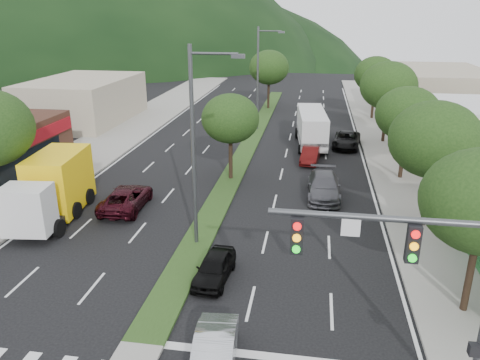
% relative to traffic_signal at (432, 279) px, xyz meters
% --- Properties ---
extents(ground, '(160.00, 160.00, 0.00)m').
position_rel_traffic_signal_xyz_m(ground, '(-9.03, 1.54, -4.65)').
color(ground, black).
rests_on(ground, ground).
extents(sidewalk_right, '(5.00, 90.00, 0.15)m').
position_rel_traffic_signal_xyz_m(sidewalk_right, '(3.47, 26.54, -4.57)').
color(sidewalk_right, gray).
rests_on(sidewalk_right, ground).
extents(sidewalk_left, '(6.00, 90.00, 0.15)m').
position_rel_traffic_signal_xyz_m(sidewalk_left, '(-22.03, 26.54, -4.57)').
color(sidewalk_left, gray).
rests_on(sidewalk_left, ground).
extents(median, '(1.60, 56.00, 0.12)m').
position_rel_traffic_signal_xyz_m(median, '(-9.03, 29.54, -4.59)').
color(median, '#223915').
rests_on(median, ground).
extents(traffic_signal, '(6.12, 0.40, 7.00)m').
position_rel_traffic_signal_xyz_m(traffic_signal, '(0.00, 0.00, 0.00)').
color(traffic_signal, '#47494C').
rests_on(traffic_signal, ground).
extents(bldg_left_far, '(9.00, 14.00, 4.60)m').
position_rel_traffic_signal_xyz_m(bldg_left_far, '(-28.03, 35.54, -2.35)').
color(bldg_left_far, '#B5AA90').
rests_on(bldg_left_far, ground).
extents(bldg_right_far, '(10.00, 16.00, 5.20)m').
position_rel_traffic_signal_xyz_m(bldg_right_far, '(10.47, 45.54, -2.05)').
color(bldg_right_far, '#B5AA90').
rests_on(bldg_right_far, ground).
extents(hill_far, '(176.00, 132.00, 82.00)m').
position_rel_traffic_signal_xyz_m(hill_far, '(-89.03, 111.54, -4.65)').
color(hill_far, black).
rests_on(hill_far, ground).
extents(tree_r_b, '(4.80, 4.80, 6.94)m').
position_rel_traffic_signal_xyz_m(tree_r_b, '(2.97, 13.54, 0.39)').
color(tree_r_b, black).
rests_on(tree_r_b, sidewalk_right).
extents(tree_r_c, '(4.40, 4.40, 6.48)m').
position_rel_traffic_signal_xyz_m(tree_r_c, '(2.97, 21.54, 0.10)').
color(tree_r_c, black).
rests_on(tree_r_c, sidewalk_right).
extents(tree_r_d, '(5.00, 5.00, 7.17)m').
position_rel_traffic_signal_xyz_m(tree_r_d, '(2.97, 31.54, 0.54)').
color(tree_r_d, black).
rests_on(tree_r_d, sidewalk_right).
extents(tree_r_e, '(4.60, 4.60, 6.71)m').
position_rel_traffic_signal_xyz_m(tree_r_e, '(2.97, 41.54, 0.25)').
color(tree_r_e, black).
rests_on(tree_r_e, sidewalk_right).
extents(tree_med_near, '(4.00, 4.00, 6.02)m').
position_rel_traffic_signal_xyz_m(tree_med_near, '(-9.03, 19.54, -0.22)').
color(tree_med_near, black).
rests_on(tree_med_near, median).
extents(tree_med_far, '(4.80, 4.80, 6.94)m').
position_rel_traffic_signal_xyz_m(tree_med_far, '(-9.03, 45.54, 0.36)').
color(tree_med_far, black).
rests_on(tree_med_far, median).
extents(streetlight_near, '(2.60, 0.25, 10.00)m').
position_rel_traffic_signal_xyz_m(streetlight_near, '(-8.82, 9.54, 0.94)').
color(streetlight_near, '#47494C').
rests_on(streetlight_near, ground).
extents(streetlight_mid, '(2.60, 0.25, 10.00)m').
position_rel_traffic_signal_xyz_m(streetlight_mid, '(-8.82, 34.54, 0.94)').
color(streetlight_mid, '#47494C').
rests_on(streetlight_mid, ground).
extents(sedan_silver, '(1.71, 4.03, 1.29)m').
position_rel_traffic_signal_xyz_m(sedan_silver, '(-6.21, 0.77, -4.00)').
color(sedan_silver, '#B2B5BA').
rests_on(sedan_silver, ground).
extents(suv_maroon, '(2.47, 4.98, 1.36)m').
position_rel_traffic_signal_xyz_m(suv_maroon, '(-14.38, 13.38, -3.97)').
color(suv_maroon, black).
rests_on(suv_maroon, ground).
extents(car_queue_a, '(1.65, 3.58, 1.19)m').
position_rel_traffic_signal_xyz_m(car_queue_a, '(-7.39, 6.35, -4.05)').
color(car_queue_a, black).
rests_on(car_queue_a, ground).
extents(car_queue_b, '(2.15, 5.08, 1.46)m').
position_rel_traffic_signal_xyz_m(car_queue_b, '(-2.50, 17.24, -3.92)').
color(car_queue_b, '#4B4A4F').
rests_on(car_queue_b, ground).
extents(car_queue_c, '(1.61, 3.81, 1.22)m').
position_rel_traffic_signal_xyz_m(car_queue_c, '(-3.50, 24.47, -4.03)').
color(car_queue_c, '#470C0B').
rests_on(car_queue_c, ground).
extents(car_queue_d, '(2.79, 5.01, 1.33)m').
position_rel_traffic_signal_xyz_m(car_queue_d, '(-0.42, 29.47, -3.98)').
color(car_queue_d, black).
rests_on(car_queue_d, ground).
extents(box_truck, '(3.45, 7.45, 3.56)m').
position_rel_traffic_signal_xyz_m(box_truck, '(-18.03, 11.71, -2.96)').
color(box_truck, silver).
rests_on(box_truck, ground).
extents(motorhome, '(3.13, 8.14, 3.05)m').
position_rel_traffic_signal_xyz_m(motorhome, '(-3.53, 29.71, -3.02)').
color(motorhome, silver).
rests_on(motorhome, ground).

